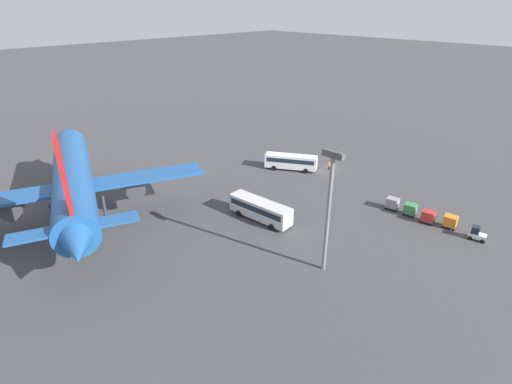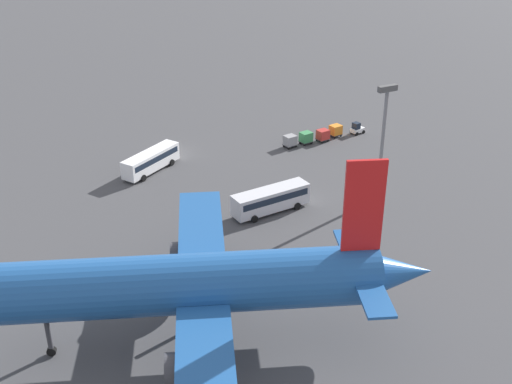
{
  "view_description": "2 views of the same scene",
  "coord_description": "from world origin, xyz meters",
  "px_view_note": "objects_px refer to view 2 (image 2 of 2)",
  "views": [
    {
      "loc": [
        -45.11,
        66.26,
        32.43
      ],
      "look_at": [
        -3.39,
        24.89,
        4.04
      ],
      "focal_mm": 28.0,
      "sensor_mm": 36.0,
      "label": 1
    },
    {
      "loc": [
        30.72,
        93.82,
        41.98
      ],
      "look_at": [
        -2.73,
        26.4,
        3.83
      ],
      "focal_mm": 45.0,
      "sensor_mm": 36.0,
      "label": 2
    }
  ],
  "objects_px": {
    "airplane": "(188,285)",
    "worker_person": "(175,147)",
    "shuttle_bus_near": "(151,160)",
    "cargo_cart_orange": "(336,130)",
    "shuttle_bus_far": "(271,198)",
    "baggage_tug": "(357,129)",
    "cargo_cart_green": "(306,137)",
    "cargo_cart_grey": "(290,141)",
    "cargo_cart_red": "(323,135)"
  },
  "relations": [
    {
      "from": "cargo_cart_orange",
      "to": "shuttle_bus_far",
      "type": "bearing_deg",
      "value": 40.18
    },
    {
      "from": "cargo_cart_orange",
      "to": "cargo_cart_green",
      "type": "height_order",
      "value": "same"
    },
    {
      "from": "baggage_tug",
      "to": "cargo_cart_green",
      "type": "bearing_deg",
      "value": -11.62
    },
    {
      "from": "shuttle_bus_near",
      "to": "cargo_cart_green",
      "type": "bearing_deg",
      "value": 146.17
    },
    {
      "from": "airplane",
      "to": "cargo_cart_red",
      "type": "height_order",
      "value": "airplane"
    },
    {
      "from": "airplane",
      "to": "worker_person",
      "type": "xyz_separation_m",
      "value": [
        -15.12,
        -46.4,
        -6.42
      ]
    },
    {
      "from": "shuttle_bus_far",
      "to": "baggage_tug",
      "type": "bearing_deg",
      "value": -150.31
    },
    {
      "from": "cargo_cart_green",
      "to": "shuttle_bus_near",
      "type": "bearing_deg",
      "value": -2.29
    },
    {
      "from": "shuttle_bus_far",
      "to": "cargo_cart_red",
      "type": "distance_m",
      "value": 26.9
    },
    {
      "from": "airplane",
      "to": "shuttle_bus_far",
      "type": "relative_size",
      "value": 4.02
    },
    {
      "from": "cargo_cart_orange",
      "to": "airplane",
      "type": "bearing_deg",
      "value": 43.44
    },
    {
      "from": "shuttle_bus_near",
      "to": "cargo_cart_red",
      "type": "bearing_deg",
      "value": 145.81
    },
    {
      "from": "shuttle_bus_far",
      "to": "cargo_cart_orange",
      "type": "bearing_deg",
      "value": -144.9
    },
    {
      "from": "shuttle_bus_near",
      "to": "cargo_cart_orange",
      "type": "height_order",
      "value": "shuttle_bus_near"
    },
    {
      "from": "worker_person",
      "to": "cargo_cart_green",
      "type": "bearing_deg",
      "value": 162.53
    },
    {
      "from": "baggage_tug",
      "to": "cargo_cart_orange",
      "type": "height_order",
      "value": "baggage_tug"
    },
    {
      "from": "airplane",
      "to": "cargo_cart_grey",
      "type": "xyz_separation_m",
      "value": [
        -33.12,
        -39.64,
        -6.1
      ]
    },
    {
      "from": "shuttle_bus_near",
      "to": "cargo_cart_grey",
      "type": "xyz_separation_m",
      "value": [
        -23.81,
        1.18,
        -0.73
      ]
    },
    {
      "from": "shuttle_bus_near",
      "to": "cargo_cart_orange",
      "type": "bearing_deg",
      "value": 147.61
    },
    {
      "from": "airplane",
      "to": "shuttle_bus_near",
      "type": "distance_m",
      "value": 42.21
    },
    {
      "from": "baggage_tug",
      "to": "cargo_cart_green",
      "type": "distance_m",
      "value": 10.45
    },
    {
      "from": "cargo_cart_red",
      "to": "cargo_cart_green",
      "type": "height_order",
      "value": "same"
    },
    {
      "from": "airplane",
      "to": "cargo_cart_green",
      "type": "bearing_deg",
      "value": -111.31
    },
    {
      "from": "cargo_cart_orange",
      "to": "cargo_cart_red",
      "type": "bearing_deg",
      "value": 16.01
    },
    {
      "from": "baggage_tug",
      "to": "cargo_cart_green",
      "type": "relative_size",
      "value": 1.18
    },
    {
      "from": "cargo_cart_red",
      "to": "cargo_cart_green",
      "type": "relative_size",
      "value": 1.0
    },
    {
      "from": "shuttle_bus_far",
      "to": "worker_person",
      "type": "bearing_deg",
      "value": -84.68
    },
    {
      "from": "shuttle_bus_near",
      "to": "baggage_tug",
      "type": "bearing_deg",
      "value": 146.87
    },
    {
      "from": "cargo_cart_green",
      "to": "cargo_cart_grey",
      "type": "relative_size",
      "value": 1.0
    },
    {
      "from": "cargo_cart_orange",
      "to": "cargo_cart_grey",
      "type": "xyz_separation_m",
      "value": [
        9.45,
        0.68,
        0.0
      ]
    },
    {
      "from": "cargo_cart_orange",
      "to": "cargo_cart_grey",
      "type": "bearing_deg",
      "value": 4.13
    },
    {
      "from": "shuttle_bus_far",
      "to": "cargo_cart_orange",
      "type": "xyz_separation_m",
      "value": [
        -22.8,
        -19.26,
        -0.8
      ]
    },
    {
      "from": "airplane",
      "to": "cargo_cart_green",
      "type": "height_order",
      "value": "airplane"
    },
    {
      "from": "cargo_cart_red",
      "to": "cargo_cart_grey",
      "type": "distance_m",
      "value": 6.31
    },
    {
      "from": "shuttle_bus_near",
      "to": "shuttle_bus_far",
      "type": "relative_size",
      "value": 0.93
    },
    {
      "from": "cargo_cart_grey",
      "to": "shuttle_bus_far",
      "type": "bearing_deg",
      "value": 54.3
    },
    {
      "from": "shuttle_bus_far",
      "to": "cargo_cart_orange",
      "type": "height_order",
      "value": "shuttle_bus_far"
    },
    {
      "from": "baggage_tug",
      "to": "cargo_cart_red",
      "type": "distance_m",
      "value": 7.31
    },
    {
      "from": "cargo_cart_grey",
      "to": "worker_person",
      "type": "bearing_deg",
      "value": -20.57
    },
    {
      "from": "cargo_cart_orange",
      "to": "cargo_cart_green",
      "type": "xyz_separation_m",
      "value": [
        6.3,
        0.59,
        0.0
      ]
    },
    {
      "from": "baggage_tug",
      "to": "airplane",
      "type": "bearing_deg",
      "value": 28.58
    },
    {
      "from": "airplane",
      "to": "baggage_tug",
      "type": "distance_m",
      "value": 61.69
    },
    {
      "from": "airplane",
      "to": "shuttle_bus_near",
      "type": "bearing_deg",
      "value": -81.77
    },
    {
      "from": "cargo_cart_grey",
      "to": "cargo_cart_red",
      "type": "bearing_deg",
      "value": 177.99
    },
    {
      "from": "cargo_cart_green",
      "to": "cargo_cart_grey",
      "type": "bearing_deg",
      "value": 1.77
    },
    {
      "from": "shuttle_bus_far",
      "to": "cargo_cart_red",
      "type": "relative_size",
      "value": 5.11
    },
    {
      "from": "shuttle_bus_far",
      "to": "worker_person",
      "type": "relative_size",
      "value": 6.52
    },
    {
      "from": "cargo_cart_orange",
      "to": "cargo_cart_grey",
      "type": "height_order",
      "value": "same"
    },
    {
      "from": "shuttle_bus_near",
      "to": "cargo_cart_orange",
      "type": "xyz_separation_m",
      "value": [
        -33.26,
        0.49,
        -0.73
      ]
    },
    {
      "from": "shuttle_bus_near",
      "to": "worker_person",
      "type": "height_order",
      "value": "shuttle_bus_near"
    }
  ]
}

